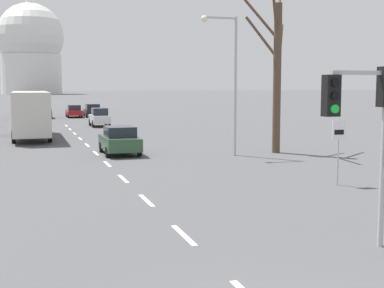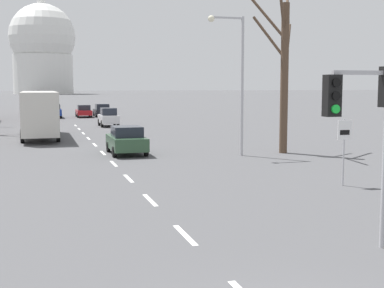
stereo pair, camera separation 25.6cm
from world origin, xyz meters
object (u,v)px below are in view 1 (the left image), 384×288
sedan_mid_centre (74,111)px  traffic_signal_near_right (366,109)px  sedan_near_left (99,117)px  sedan_near_right (92,110)px  city_bus (31,111)px  sedan_far_left (21,109)px  speed_limit_sign (339,140)px  sedan_far_right (43,111)px  street_lamp_right (229,70)px  sedan_distant_centre (120,140)px

sedan_mid_centre → traffic_signal_near_right: bearing=-88.2°
sedan_near_left → sedan_near_right: bearing=85.4°
traffic_signal_near_right → city_bus: (-7.26, 30.79, -1.34)m
sedan_far_left → sedan_near_left: bearing=-71.4°
speed_limit_sign → sedan_far_right: (-9.55, 48.80, -0.93)m
sedan_near_left → sedan_mid_centre: sedan_near_left is taller
city_bus → street_lamp_right: bearing=-52.7°
sedan_far_left → traffic_signal_near_right: bearing=-82.6°
sedan_near_left → speed_limit_sign: bearing=-81.7°
speed_limit_sign → sedan_near_right: (-3.57, 49.68, -0.98)m
speed_limit_sign → sedan_mid_centre: 49.89m
sedan_near_left → traffic_signal_near_right: bearing=-88.9°
sedan_mid_centre → sedan_far_left: size_ratio=1.02×
street_lamp_right → sedan_near_right: size_ratio=1.70×
sedan_near_left → sedan_mid_centre: (-0.99, 16.04, -0.12)m
traffic_signal_near_right → city_bus: traffic_signal_near_right is taller
street_lamp_right → sedan_near_left: (-4.00, 23.83, -3.88)m
speed_limit_sign → sedan_far_right: 49.74m
street_lamp_right → city_bus: size_ratio=0.71×
sedan_near_left → sedan_far_left: 22.93m
traffic_signal_near_right → sedan_near_left: (-0.81, 40.89, -2.50)m
sedan_near_right → sedan_far_left: bearing=147.4°
traffic_signal_near_right → sedan_far_right: size_ratio=1.08×
sedan_far_right → city_bus: (-1.78, -25.42, 1.19)m
sedan_mid_centre → street_lamp_right: bearing=-82.9°
sedan_near_left → sedan_far_right: (-4.68, 15.32, -0.03)m
speed_limit_sign → sedan_distant_centre: speed_limit_sign is taller
sedan_near_right → speed_limit_sign: bearing=-85.9°
city_bus → sedan_mid_centre: bearing=78.2°
traffic_signal_near_right → sedan_distant_centre: bearing=97.5°
sedan_distant_centre → sedan_near_right: bearing=85.4°
speed_limit_sign → sedan_near_left: size_ratio=0.69×
sedan_near_left → city_bus: 12.05m
sedan_mid_centre → city_bus: (-5.46, -26.15, 1.28)m
sedan_near_right → city_bus: size_ratio=0.42×
sedan_far_left → city_bus: bearing=-88.4°
sedan_mid_centre → sedan_far_right: bearing=-168.9°
street_lamp_right → sedan_distant_centre: size_ratio=1.92×
street_lamp_right → sedan_far_right: bearing=102.5°
traffic_signal_near_right → sedan_near_right: bearing=89.5°
sedan_distant_centre → city_bus: (-4.72, 11.31, 1.23)m
sedan_near_left → sedan_distant_centre: bearing=-94.6°
sedan_near_left → city_bus: (-6.46, -10.11, 1.16)m
sedan_distant_centre → street_lamp_right: bearing=-22.8°
sedan_near_right → city_bus: bearing=-106.4°
speed_limit_sign → city_bus: 25.98m
sedan_far_right → sedan_near_right: bearing=8.4°
sedan_near_left → sedan_near_right: sedan_near_left is taller
traffic_signal_near_right → sedan_far_left: size_ratio=1.03×
sedan_distant_centre → traffic_signal_near_right: bearing=-82.5°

